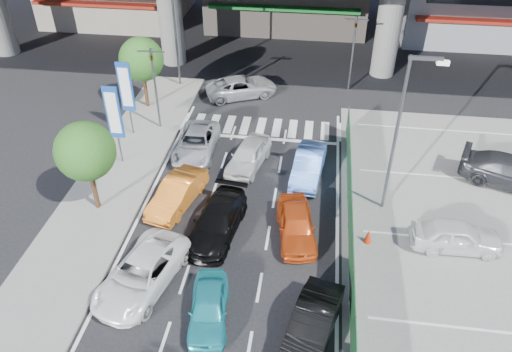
# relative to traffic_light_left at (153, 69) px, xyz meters

# --- Properties ---
(ground) EXTENTS (120.00, 120.00, 0.00)m
(ground) POSITION_rel_traffic_light_left_xyz_m (6.20, -12.00, -3.94)
(ground) COLOR black
(ground) RESTS_ON ground
(parking_lot) EXTENTS (12.00, 28.00, 0.06)m
(parking_lot) POSITION_rel_traffic_light_left_xyz_m (17.20, -10.00, -3.91)
(parking_lot) COLOR slate
(parking_lot) RESTS_ON ground
(sidewalk_left) EXTENTS (4.00, 30.00, 0.12)m
(sidewalk_left) POSITION_rel_traffic_light_left_xyz_m (-0.80, -8.00, -3.88)
(sidewalk_left) COLOR slate
(sidewalk_left) RESTS_ON ground
(fence_run) EXTENTS (0.16, 22.00, 1.80)m
(fence_run) POSITION_rel_traffic_light_left_xyz_m (11.50, -11.00, -3.04)
(fence_run) COLOR #1B4F28
(fence_run) RESTS_ON ground
(traffic_light_left) EXTENTS (1.60, 1.24, 5.20)m
(traffic_light_left) POSITION_rel_traffic_light_left_xyz_m (0.00, 0.00, 0.00)
(traffic_light_left) COLOR #595B60
(traffic_light_left) RESTS_ON ground
(traffic_light_right) EXTENTS (1.60, 1.24, 5.20)m
(traffic_light_right) POSITION_rel_traffic_light_left_xyz_m (11.70, 7.00, 0.00)
(traffic_light_right) COLOR #595B60
(traffic_light_right) RESTS_ON ground
(street_lamp_right) EXTENTS (1.65, 0.22, 8.00)m
(street_lamp_right) POSITION_rel_traffic_light_left_xyz_m (13.37, -6.00, 0.83)
(street_lamp_right) COLOR #595B60
(street_lamp_right) RESTS_ON ground
(street_lamp_left) EXTENTS (1.65, 0.22, 8.00)m
(street_lamp_left) POSITION_rel_traffic_light_left_xyz_m (-0.13, 6.00, 0.83)
(street_lamp_left) COLOR #595B60
(street_lamp_left) RESTS_ON ground
(signboard_near) EXTENTS (0.80, 0.14, 4.70)m
(signboard_near) POSITION_rel_traffic_light_left_xyz_m (-1.00, -4.01, -0.87)
(signboard_near) COLOR #595B60
(signboard_near) RESTS_ON ground
(signboard_far) EXTENTS (0.80, 0.14, 4.70)m
(signboard_far) POSITION_rel_traffic_light_left_xyz_m (-1.40, -1.01, -0.87)
(signboard_far) COLOR #595B60
(signboard_far) RESTS_ON ground
(tree_near) EXTENTS (2.80, 2.80, 4.80)m
(tree_near) POSITION_rel_traffic_light_left_xyz_m (-0.80, -8.00, -0.55)
(tree_near) COLOR #382314
(tree_near) RESTS_ON ground
(tree_far) EXTENTS (2.80, 2.80, 4.80)m
(tree_far) POSITION_rel_traffic_light_left_xyz_m (-1.60, 2.50, -0.55)
(tree_far) COLOR #382314
(tree_far) RESTS_ON ground
(sedan_white_mid_left) EXTENTS (3.44, 5.38, 1.38)m
(sedan_white_mid_left) POSITION_rel_traffic_light_left_xyz_m (3.00, -12.51, -3.25)
(sedan_white_mid_left) COLOR white
(sedan_white_mid_left) RESTS_ON ground
(taxi_teal_mid) EXTENTS (1.91, 3.77, 1.23)m
(taxi_teal_mid) POSITION_rel_traffic_light_left_xyz_m (6.06, -13.78, -3.32)
(taxi_teal_mid) COLOR teal
(taxi_teal_mid) RESTS_ON ground
(hatch_black_mid_right) EXTENTS (2.43, 4.42, 1.38)m
(hatch_black_mid_right) POSITION_rel_traffic_light_left_xyz_m (10.03, -14.12, -3.25)
(hatch_black_mid_right) COLOR black
(hatch_black_mid_right) RESTS_ON ground
(taxi_orange_left) EXTENTS (2.43, 4.42, 1.38)m
(taxi_orange_left) POSITION_rel_traffic_light_left_xyz_m (3.05, -7.15, -3.25)
(taxi_orange_left) COLOR orange
(taxi_orange_left) RESTS_ON ground
(sedan_black_mid) EXTENTS (2.53, 4.97, 1.38)m
(sedan_black_mid) POSITION_rel_traffic_light_left_xyz_m (5.43, -8.93, -3.25)
(sedan_black_mid) COLOR black
(sedan_black_mid) RESTS_ON ground
(taxi_orange_right) EXTENTS (2.32, 4.27, 1.38)m
(taxi_orange_right) POSITION_rel_traffic_light_left_xyz_m (9.07, -8.66, -3.25)
(taxi_orange_right) COLOR #C14514
(taxi_orange_right) RESTS_ON ground
(wagon_silver_front_left) EXTENTS (2.27, 4.73, 1.30)m
(wagon_silver_front_left) POSITION_rel_traffic_light_left_xyz_m (2.90, -2.43, -3.29)
(wagon_silver_front_left) COLOR #B3B5BB
(wagon_silver_front_left) RESTS_ON ground
(sedan_white_front_mid) EXTENTS (2.49, 4.31, 1.38)m
(sedan_white_front_mid) POSITION_rel_traffic_light_left_xyz_m (6.05, -3.35, -3.25)
(sedan_white_front_mid) COLOR silver
(sedan_white_front_mid) RESTS_ON ground
(kei_truck_front_right) EXTENTS (1.90, 4.32, 1.38)m
(kei_truck_front_right) POSITION_rel_traffic_light_left_xyz_m (9.38, -3.85, -3.25)
(kei_truck_front_right) COLOR #5B8DF3
(kei_truck_front_right) RESTS_ON ground
(crossing_wagon_silver) EXTENTS (5.38, 4.02, 1.36)m
(crossing_wagon_silver) POSITION_rel_traffic_light_left_xyz_m (4.33, 4.98, -3.26)
(crossing_wagon_silver) COLOR #9B9DA2
(crossing_wagon_silver) RESTS_ON ground
(parked_sedan_white) EXTENTS (4.06, 1.72, 1.37)m
(parked_sedan_white) POSITION_rel_traffic_light_left_xyz_m (16.19, -8.52, -3.19)
(parked_sedan_white) COLOR silver
(parked_sedan_white) RESTS_ON parking_lot
(traffic_cone) EXTENTS (0.42, 0.42, 0.72)m
(traffic_cone) POSITION_rel_traffic_light_left_xyz_m (12.35, -8.70, -3.52)
(traffic_cone) COLOR red
(traffic_cone) RESTS_ON parking_lot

